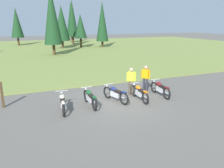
# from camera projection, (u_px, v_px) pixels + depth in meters

# --- Properties ---
(ground_plane) EXTENTS (140.00, 140.00, 0.00)m
(ground_plane) POSITION_uv_depth(u_px,v_px,m) (116.00, 103.00, 12.23)
(ground_plane) COLOR #605B54
(grass_moorland) EXTENTS (80.00, 44.00, 0.10)m
(grass_moorland) POSITION_uv_depth(u_px,v_px,m) (50.00, 50.00, 35.04)
(grass_moorland) COLOR olive
(grass_moorland) RESTS_ON ground
(forest_treeline) EXTENTS (28.63, 25.10, 8.69)m
(forest_treeline) POSITION_uv_depth(u_px,v_px,m) (27.00, 21.00, 35.04)
(forest_treeline) COLOR #47331E
(forest_treeline) RESTS_ON ground
(motorcycle_cream) EXTENTS (0.62, 2.09, 0.88)m
(motorcycle_cream) POSITION_uv_depth(u_px,v_px,m) (63.00, 102.00, 10.97)
(motorcycle_cream) COLOR black
(motorcycle_cream) RESTS_ON ground
(motorcycle_british_green) EXTENTS (0.62, 2.10, 0.88)m
(motorcycle_british_green) POSITION_uv_depth(u_px,v_px,m) (90.00, 98.00, 11.64)
(motorcycle_british_green) COLOR black
(motorcycle_british_green) RESTS_ON ground
(motorcycle_navy) EXTENTS (0.83, 2.04, 0.88)m
(motorcycle_navy) POSITION_uv_depth(u_px,v_px,m) (115.00, 94.00, 12.33)
(motorcycle_navy) COLOR black
(motorcycle_navy) RESTS_ON ground
(motorcycle_orange) EXTENTS (0.62, 2.10, 0.88)m
(motorcycle_orange) POSITION_uv_depth(u_px,v_px,m) (139.00, 93.00, 12.54)
(motorcycle_orange) COLOR black
(motorcycle_orange) RESTS_ON ground
(motorcycle_maroon) EXTENTS (0.62, 2.10, 0.88)m
(motorcycle_maroon) POSITION_uv_depth(u_px,v_px,m) (160.00, 89.00, 13.28)
(motorcycle_maroon) COLOR black
(motorcycle_maroon) RESTS_ON ground
(rider_near_row_end) EXTENTS (0.51, 0.35, 1.67)m
(rider_near_row_end) POSITION_uv_depth(u_px,v_px,m) (131.00, 80.00, 13.25)
(rider_near_row_end) COLOR #4C4233
(rider_near_row_end) RESTS_ON ground
(rider_checking_bike) EXTENTS (0.41, 0.42, 1.67)m
(rider_checking_bike) POSITION_uv_depth(u_px,v_px,m) (146.00, 77.00, 13.94)
(rider_checking_bike) COLOR #2D2D38
(rider_checking_bike) RESTS_ON ground
(trail_marker_post) EXTENTS (0.12, 0.12, 1.36)m
(trail_marker_post) POSITION_uv_depth(u_px,v_px,m) (2.00, 95.00, 11.35)
(trail_marker_post) COLOR #47331E
(trail_marker_post) RESTS_ON ground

